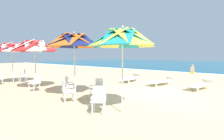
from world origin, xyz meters
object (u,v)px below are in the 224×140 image
Objects in this scene: beach_umbrella_0 at (123,39)px; plastic_chair_4 at (35,82)px; beach_umbrella_1 at (74,41)px; beach_umbrella_3 at (12,48)px; plastic_chair_7 at (23,75)px; sun_lounger_2 at (131,78)px; sun_lounger_1 at (162,81)px; plastic_chair_0 at (99,98)px; plastic_chair_3 at (69,84)px; beach_umbrella_2 at (35,47)px; beachgoer_seated at (193,71)px; plastic_chair_2 at (67,90)px; sun_lounger_0 at (200,84)px; plastic_chair_1 at (97,87)px.

plastic_chair_4 is (-5.27, -0.18, -1.85)m from beach_umbrella_0.
beach_umbrella_1 reaches higher than beach_umbrella_3.
plastic_chair_7 reaches higher than sun_lounger_2.
beach_umbrella_0 is 1.23× the size of sun_lounger_1.
plastic_chair_4 is at bearing 176.05° from plastic_chair_0.
plastic_chair_3 is 2.04m from plastic_chair_4.
beach_umbrella_2 reaches higher than beachgoer_seated.
plastic_chair_0 is at bearing -86.39° from sun_lounger_1.
plastic_chair_3 is at bearing 8.18° from beach_umbrella_2.
plastic_chair_2 is at bearing -40.61° from plastic_chair_3.
beach_umbrella_0 is at bearing -1.05° from beach_umbrella_2.
sun_lounger_0 is at bearing 59.75° from plastic_chair_2.
plastic_chair_7 is (-8.75, 0.73, -1.85)m from beach_umbrella_0.
beach_umbrella_2 is at bearing -174.81° from beach_umbrella_1.
sun_lounger_1 is (1.88, 5.19, -2.17)m from beach_umbrella_1.
plastic_chair_4 is at bearing -137.98° from sun_lounger_0.
plastic_chair_0 is at bearing -18.97° from plastic_chair_3.
plastic_chair_4 is at bearing -164.86° from plastic_chair_1.
plastic_chair_0 is at bearing -8.58° from plastic_chair_7.
plastic_chair_3 is 0.39× the size of sun_lounger_0.
plastic_chair_4 is at bearing -178.08° from beach_umbrella_0.
plastic_chair_7 is 15.26m from beachgoer_seated.
beach_umbrella_0 reaches higher than sun_lounger_2.
plastic_chair_2 is 0.39× the size of sun_lounger_0.
plastic_chair_7 is (0.02, 0.64, -1.82)m from beach_umbrella_3.
sun_lounger_2 is at bearing 119.30° from beach_umbrella_0.
beachgoer_seated is at bearing 105.09° from sun_lounger_0.
beach_umbrella_1 is 3.19m from plastic_chair_4.
beach_umbrella_3 reaches higher than plastic_chair_3.
plastic_chair_7 is at bearing 169.93° from plastic_chair_2.
plastic_chair_2 is (-1.78, 0.10, 0.00)m from plastic_chair_0.
plastic_chair_3 reaches higher than sun_lounger_2.
plastic_chair_1 is 3.57m from plastic_chair_4.
plastic_chair_0 is 0.30× the size of beach_umbrella_1.
plastic_chair_3 reaches higher than sun_lounger_0.
beach_umbrella_3 reaches higher than sun_lounger_0.
plastic_chair_3 is (-3.33, 0.46, -1.85)m from beach_umbrella_0.
beach_umbrella_1 is 2.02m from plastic_chair_3.
beach_umbrella_0 is 5.59m from plastic_chair_4.
plastic_chair_4 is (-1.94, -0.63, 0.00)m from plastic_chair_3.
plastic_chair_2 is at bearing -120.25° from sun_lounger_0.
beach_umbrella_1 is at bearing -127.23° from sun_lounger_0.
sun_lounger_0 is at bearing 74.13° from plastic_chair_0.
plastic_chair_3 and plastic_chair_4 have the same top height.
sun_lounger_1 is (-0.38, 6.07, -0.22)m from plastic_chair_0.
beach_umbrella_2 is 6.41m from sun_lounger_2.
plastic_chair_3 is 0.94× the size of beachgoer_seated.
sun_lounger_0 is 4.34m from sun_lounger_2.
plastic_chair_2 is at bearing -4.45° from plastic_chair_4.
beach_umbrella_1 is at bearing -158.85° from plastic_chair_1.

